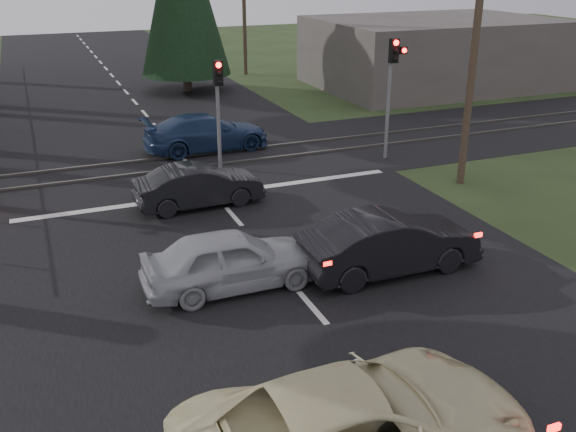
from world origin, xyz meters
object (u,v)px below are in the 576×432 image
traffic_signal_right (393,76)px  utility_pole_near (475,48)px  silver_car (231,260)px  utility_pole_mid (244,1)px  cream_coupe (357,426)px  traffic_signal_center (218,96)px  dark_car_far (199,186)px  blue_sedan (206,133)px  dark_hatchback (389,243)px

traffic_signal_right → utility_pole_near: 3.87m
traffic_signal_right → silver_car: traffic_signal_right is taller
utility_pole_mid → cream_coupe: (-9.90, -34.78, -3.92)m
traffic_signal_center → silver_car: traffic_signal_center is taller
traffic_signal_center → dark_car_far: (-1.73, -3.35, -2.13)m
silver_car → dark_car_far: 5.68m
cream_coupe → blue_sedan: bearing=-7.9°
cream_coupe → dark_car_far: size_ratio=1.41×
dark_hatchback → blue_sedan: 12.49m
utility_pole_near → silver_car: utility_pole_near is taller
cream_coupe → utility_pole_mid: bearing=-15.6°
utility_pole_near → silver_car: 11.53m
silver_car → cream_coupe: bearing=-179.4°
traffic_signal_right → traffic_signal_center: (-6.55, 1.20, -0.51)m
traffic_signal_right → dark_hatchback: bearing=-120.3°
utility_pole_near → utility_pole_mid: size_ratio=1.00×
traffic_signal_center → dark_hatchback: (1.59, -9.68, -2.03)m
utility_pole_mid → blue_sedan: utility_pole_mid is taller
traffic_signal_right → traffic_signal_center: size_ratio=1.15×
utility_pole_mid → cream_coupe: 36.37m
dark_car_far → traffic_signal_center: bearing=-29.6°
dark_hatchback → dark_car_far: (-3.31, 6.32, -0.10)m
traffic_signal_right → cream_coupe: 17.02m
traffic_signal_right → dark_car_far: 8.95m
utility_pole_mid → dark_car_far: bearing=-112.1°
traffic_signal_center → blue_sedan: (0.20, 2.73, -2.06)m
utility_pole_near → cream_coupe: (-9.90, -10.78, -3.92)m
dark_car_far → utility_pole_mid: bearing=-24.5°
dark_hatchback → silver_car: (-4.01, 0.68, -0.04)m
blue_sedan → dark_hatchback: bearing=-175.4°
cream_coupe → silver_car: (-0.03, 6.47, -0.07)m
blue_sedan → dark_car_far: size_ratio=1.26×
silver_car → utility_pole_near: bearing=-66.1°
traffic_signal_center → cream_coupe: traffic_signal_center is taller
cream_coupe → dark_car_far: bearing=-2.9°
dark_car_far → cream_coupe: bearing=174.5°
traffic_signal_right → dark_car_far: bearing=-165.4°
dark_hatchback → silver_car: bearing=80.2°
cream_coupe → dark_car_far: 12.13m
utility_pole_mid → silver_car: utility_pole_mid is taller
traffic_signal_center → utility_pole_near: (7.50, -4.68, 1.92)m
traffic_signal_right → utility_pole_mid: size_ratio=0.52×
traffic_signal_center → blue_sedan: traffic_signal_center is taller
dark_hatchback → silver_car: size_ratio=1.09×
silver_car → blue_sedan: size_ratio=0.84×
traffic_signal_center → blue_sedan: size_ratio=0.79×
cream_coupe → dark_car_far: cream_coupe is taller
utility_pole_mid → dark_hatchback: utility_pole_mid is taller
traffic_signal_center → dark_car_far: size_ratio=1.00×
traffic_signal_center → dark_hatchback: 10.01m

